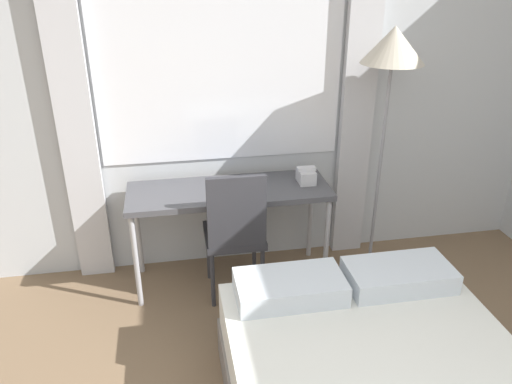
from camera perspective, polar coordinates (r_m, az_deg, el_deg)
wall_back_with_window at (r=3.56m, az=-1.71°, el=11.80°), size 5.55×0.13×2.70m
desk at (r=3.47m, az=-3.08°, el=-0.56°), size 1.40×0.49×0.74m
desk_chair at (r=3.34m, az=-2.40°, el=-4.25°), size 0.40×0.40×0.96m
standing_lamp at (r=3.42m, az=15.28°, el=14.33°), size 0.41×0.41×1.80m
telephone at (r=3.53m, az=5.73°, el=1.88°), size 0.13×0.16×0.12m
book at (r=3.47m, az=-3.16°, el=0.83°), size 0.26×0.18×0.02m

